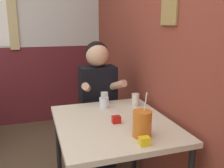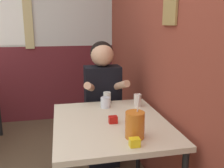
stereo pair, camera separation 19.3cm
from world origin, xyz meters
name	(u,v)px [view 2 (the right image)]	position (x,y,z in m)	size (l,w,h in m)	color
brick_wall_right	(139,30)	(1.36, 1.18, 1.35)	(0.08, 4.37, 2.70)	brown
back_wall	(16,28)	(-0.01, 2.40, 1.36)	(5.65, 0.09, 2.70)	silver
main_table	(111,130)	(0.88, 0.33, 0.66)	(0.80, 0.95, 0.73)	beige
person_seated	(103,102)	(0.94, 0.97, 0.68)	(0.42, 0.41, 1.26)	black
cocktail_pitcher	(135,125)	(0.97, 0.04, 0.82)	(0.12, 0.12, 0.28)	#C6661E
glass_near_pitcher	(105,102)	(0.90, 0.63, 0.78)	(0.08, 0.08, 0.09)	silver
glass_center	(107,98)	(0.94, 0.75, 0.78)	(0.07, 0.07, 0.10)	silver
glass_far_side	(137,100)	(1.17, 0.61, 0.78)	(0.06, 0.06, 0.10)	silver
condiment_ketchup	(113,120)	(0.89, 0.29, 0.76)	(0.06, 0.04, 0.05)	#B7140F
condiment_mustard	(135,142)	(0.94, -0.07, 0.76)	(0.06, 0.04, 0.05)	yellow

